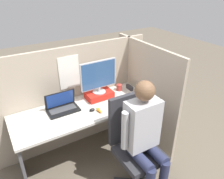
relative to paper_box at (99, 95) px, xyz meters
The scene contains 13 objects.
ground_plane 0.94m from the paper_box, 121.60° to the right, with size 12.00×12.00×0.00m, color #665B4C.
cubicle_panel_back 0.36m from the paper_box, 143.68° to the left, with size 2.19×0.05×1.41m.
cubicle_panel_right 0.63m from the paper_box, 18.81° to the right, with size 0.04×1.27×1.41m.
desk 0.38m from the paper_box, 153.94° to the right, with size 1.69×0.64×0.74m.
paper_box is the anchor object (origin of this frame).
monitor 0.27m from the paper_box, 90.00° to the left, with size 0.48×0.17×0.42m.
laptop 0.51m from the paper_box, behind, with size 0.36×0.21×0.22m.
mouse 0.33m from the paper_box, 133.39° to the right, with size 0.07×0.04×0.03m.
stapler 0.47m from the paper_box, ahead, with size 0.04×0.13×0.06m.
carrot_toy 0.36m from the paper_box, 117.06° to the right, with size 0.04×0.13×0.04m.
office_chair 0.78m from the paper_box, 88.07° to the right, with size 0.52×0.56×1.06m.
person 0.91m from the paper_box, 88.25° to the right, with size 0.48×0.44×1.32m.
coffee_mug 0.34m from the paper_box, ahead, with size 0.08×0.08×0.08m.
Camera 1 is at (-0.86, -1.73, 2.17)m, focal length 35.00 mm.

